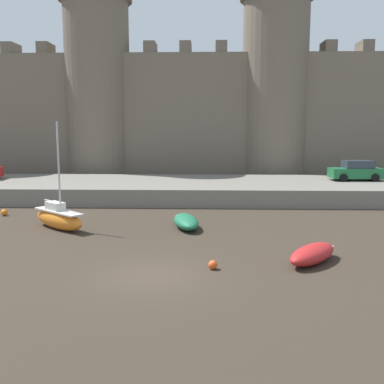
# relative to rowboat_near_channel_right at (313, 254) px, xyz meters

# --- Properties ---
(ground_plane) EXTENTS (160.00, 160.00, 0.00)m
(ground_plane) POSITION_rel_rowboat_near_channel_right_xyz_m (-6.54, -1.77, -0.40)
(ground_plane) COLOR #382D23
(quay_road) EXTENTS (64.40, 10.00, 1.28)m
(quay_road) POSITION_rel_rowboat_near_channel_right_xyz_m (-6.54, 17.25, 0.24)
(quay_road) COLOR slate
(quay_road) RESTS_ON ground
(castle) EXTENTS (59.46, 7.06, 21.52)m
(castle) POSITION_rel_rowboat_near_channel_right_xyz_m (-6.54, 26.87, 7.82)
(castle) COLOR #706354
(castle) RESTS_ON ground
(rowboat_near_channel_right) EXTENTS (2.95, 3.23, 0.77)m
(rowboat_near_channel_right) POSITION_rel_rowboat_near_channel_right_xyz_m (0.00, 0.00, 0.00)
(rowboat_near_channel_right) COLOR red
(rowboat_near_channel_right) RESTS_ON ground
(rowboat_midflat_right) EXTENTS (1.97, 3.47, 0.75)m
(rowboat_midflat_right) POSITION_rel_rowboat_near_channel_right_xyz_m (-5.59, 6.24, -0.01)
(rowboat_midflat_right) COLOR #1E6B47
(rowboat_midflat_right) RESTS_ON ground
(sailboat_near_channel_left) EXTENTS (3.84, 3.42, 5.93)m
(sailboat_near_channel_left) POSITION_rel_rowboat_near_channel_right_xyz_m (-12.65, 5.81, 0.23)
(sailboat_near_channel_left) COLOR orange
(sailboat_near_channel_left) RESTS_ON ground
(mooring_buoy_off_centre) EXTENTS (0.41, 0.41, 0.41)m
(mooring_buoy_off_centre) POSITION_rel_rowboat_near_channel_right_xyz_m (-17.34, 9.34, -0.19)
(mooring_buoy_off_centre) COLOR orange
(mooring_buoy_off_centre) RESTS_ON ground
(mooring_buoy_mid_mud) EXTENTS (0.37, 0.37, 0.37)m
(mooring_buoy_mid_mud) POSITION_rel_rowboat_near_channel_right_xyz_m (-4.19, -0.99, -0.22)
(mooring_buoy_mid_mud) COLOR #E04C1E
(mooring_buoy_mid_mud) RESTS_ON ground
(car_quay_west) EXTENTS (4.18, 2.04, 1.62)m
(car_quay_west) POSITION_rel_rowboat_near_channel_right_xyz_m (7.67, 18.26, 1.65)
(car_quay_west) COLOR #1E6638
(car_quay_west) RESTS_ON quay_road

